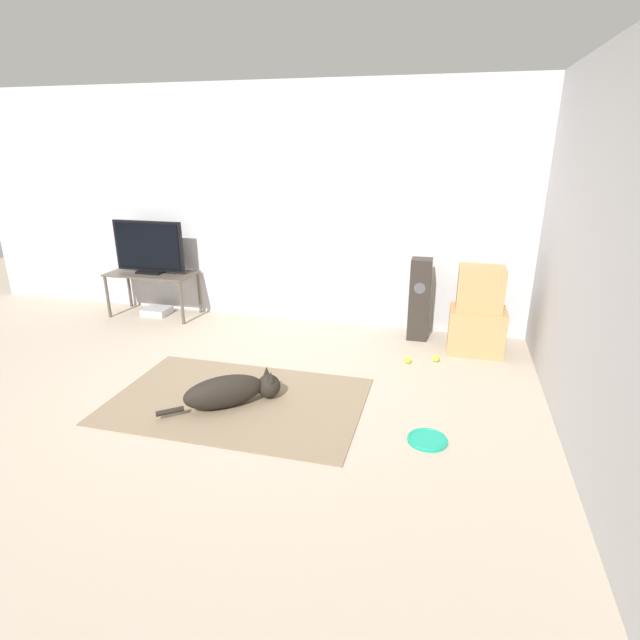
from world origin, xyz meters
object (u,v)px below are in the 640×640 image
(cardboard_box_lower, at_px, (476,331))
(tennis_ball_near_speaker, at_px, (408,360))
(tv, at_px, (149,248))
(game_console, at_px, (157,311))
(frisbee, at_px, (427,440))
(cardboard_box_upper, at_px, (481,288))
(tv_stand, at_px, (152,278))
(tennis_ball_by_boxes, at_px, (436,358))
(dog, at_px, (232,391))
(floor_speaker, at_px, (419,299))

(cardboard_box_lower, distance_m, tennis_ball_near_speaker, 0.78)
(tv, height_order, game_console, tv)
(frisbee, xyz_separation_m, cardboard_box_upper, (0.36, 1.71, 0.64))
(cardboard_box_lower, distance_m, tv, 3.71)
(tv_stand, xyz_separation_m, game_console, (0.00, 0.01, -0.41))
(tv_stand, relative_size, tennis_ball_by_boxes, 15.43)
(tv_stand, height_order, tv, tv)
(dog, bearing_deg, tv_stand, 134.74)
(tennis_ball_by_boxes, bearing_deg, floor_speaker, 110.94)
(frisbee, height_order, tennis_ball_by_boxes, tennis_ball_by_boxes)
(cardboard_box_upper, xyz_separation_m, tv_stand, (-3.65, 0.21, -0.20))
(tennis_ball_near_speaker, bearing_deg, tv_stand, 168.02)
(cardboard_box_lower, height_order, game_console, cardboard_box_lower)
(frisbee, distance_m, tennis_ball_near_speaker, 1.30)
(dog, distance_m, frisbee, 1.52)
(tv_stand, distance_m, tv, 0.36)
(tennis_ball_by_boxes, bearing_deg, tennis_ball_near_speaker, -158.75)
(dog, relative_size, game_console, 2.64)
(floor_speaker, height_order, tennis_ball_by_boxes, floor_speaker)
(tv, bearing_deg, tv_stand, -90.00)
(dog, xyz_separation_m, floor_speaker, (1.29, 1.83, 0.29))
(frisbee, xyz_separation_m, tv, (-3.29, 1.92, 0.80))
(tennis_ball_by_boxes, bearing_deg, tv, 170.54)
(tennis_ball_by_boxes, bearing_deg, frisbee, -90.22)
(cardboard_box_lower, xyz_separation_m, cardboard_box_upper, (-0.00, -0.00, 0.43))
(cardboard_box_lower, bearing_deg, tv_stand, 176.81)
(floor_speaker, distance_m, tv, 3.10)
(floor_speaker, xyz_separation_m, tennis_ball_by_boxes, (0.22, -0.57, -0.39))
(floor_speaker, relative_size, game_console, 2.85)
(frisbee, xyz_separation_m, cardboard_box_lower, (0.36, 1.71, 0.21))
(frisbee, height_order, floor_speaker, floor_speaker)
(tv_stand, bearing_deg, cardboard_box_upper, -3.22)
(cardboard_box_upper, xyz_separation_m, tv, (-3.65, 0.21, 0.16))
(tv, height_order, tennis_ball_by_boxes, tv)
(cardboard_box_upper, relative_size, tennis_ball_near_speaker, 6.40)
(tv_stand, bearing_deg, frisbee, -30.22)
(dog, bearing_deg, frisbee, -4.35)
(frisbee, distance_m, tennis_ball_by_boxes, 1.37)
(dog, distance_m, tennis_ball_by_boxes, 1.97)
(cardboard_box_lower, bearing_deg, cardboard_box_upper, -158.08)
(tennis_ball_by_boxes, bearing_deg, tv_stand, 170.59)
(tennis_ball_by_boxes, height_order, game_console, game_console)
(cardboard_box_lower, distance_m, tv_stand, 3.67)
(game_console, bearing_deg, tv, -112.81)
(tennis_ball_by_boxes, distance_m, game_console, 3.34)
(cardboard_box_lower, relative_size, tv, 0.62)
(tv_stand, bearing_deg, tennis_ball_near_speaker, -11.98)
(frisbee, bearing_deg, tv, 149.75)
(dog, xyz_separation_m, tennis_ball_near_speaker, (1.26, 1.16, -0.10))
(cardboard_box_lower, distance_m, floor_speaker, 0.65)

